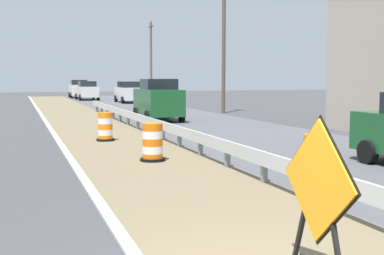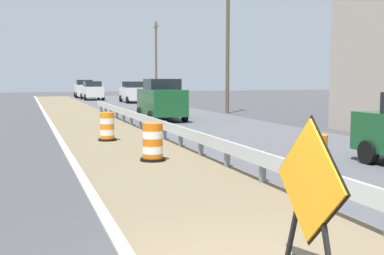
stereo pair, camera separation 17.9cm
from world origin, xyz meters
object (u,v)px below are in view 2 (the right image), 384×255
at_px(traffic_barrel_close, 153,144).
at_px(traffic_barrel_mid, 107,128).
at_px(traffic_barrel_nearest, 314,164).
at_px(utility_pole_far, 156,59).
at_px(car_lead_near_lane, 84,89).
at_px(car_lead_far_lane, 161,100).
at_px(car_trailing_far_lane, 92,91).
at_px(utility_pole_mid, 228,40).
at_px(car_trailing_near_lane, 134,92).
at_px(warning_sign_diamond, 309,188).

distance_m(traffic_barrel_close, traffic_barrel_mid, 4.94).
relative_size(traffic_barrel_nearest, utility_pole_far, 0.14).
distance_m(car_lead_near_lane, car_lead_far_lane, 33.05).
bearing_deg(utility_pole_far, car_trailing_far_lane, 166.84).
xyz_separation_m(car_lead_far_lane, utility_pole_mid, (5.54, 4.05, 3.64)).
bearing_deg(car_trailing_far_lane, car_lead_near_lane, 0.02).
height_order(traffic_barrel_close, utility_pole_mid, utility_pole_mid).
relative_size(traffic_barrel_nearest, car_trailing_far_lane, 0.25).
bearing_deg(car_lead_near_lane, utility_pole_mid, -166.42).
bearing_deg(traffic_barrel_mid, car_trailing_near_lane, 76.24).
bearing_deg(traffic_barrel_close, utility_pole_far, 75.50).
bearing_deg(utility_pole_mid, car_lead_near_lane, 101.66).
relative_size(car_lead_near_lane, car_lead_far_lane, 1.04).
distance_m(car_trailing_near_lane, car_trailing_far_lane, 7.63).
distance_m(traffic_barrel_nearest, car_trailing_far_lane, 44.29).
relative_size(traffic_barrel_close, traffic_barrel_mid, 1.01).
bearing_deg(utility_pole_mid, car_trailing_far_lane, 104.36).
xyz_separation_m(warning_sign_diamond, car_lead_near_lane, (3.52, 54.49, -0.00)).
bearing_deg(traffic_barrel_close, utility_pole_mid, 61.45).
height_order(traffic_barrel_nearest, car_trailing_far_lane, car_trailing_far_lane).
xyz_separation_m(warning_sign_diamond, traffic_barrel_mid, (-0.24, 13.44, -0.56)).
bearing_deg(car_trailing_near_lane, traffic_barrel_nearest, -6.73).
bearing_deg(utility_pole_far, car_trailing_near_lane, -123.03).
relative_size(traffic_barrel_close, car_trailing_near_lane, 0.22).
bearing_deg(car_lead_far_lane, traffic_barrel_nearest, 177.09).
height_order(traffic_barrel_close, car_lead_near_lane, car_lead_near_lane).
height_order(car_lead_near_lane, utility_pole_mid, utility_pole_mid).
xyz_separation_m(traffic_barrel_close, car_lead_far_lane, (3.70, 12.93, 0.65)).
xyz_separation_m(warning_sign_diamond, traffic_barrel_nearest, (2.64, 4.09, -0.53)).
height_order(traffic_barrel_nearest, car_lead_far_lane, car_lead_far_lane).
bearing_deg(traffic_barrel_mid, car_lead_near_lane, 84.78).
bearing_deg(traffic_barrel_close, traffic_barrel_nearest, -61.83).
distance_m(car_trailing_near_lane, utility_pole_far, 7.33).
relative_size(car_lead_near_lane, car_trailing_far_lane, 1.04).
height_order(traffic_barrel_mid, car_trailing_near_lane, car_trailing_near_lane).
bearing_deg(car_lead_far_lane, car_lead_near_lane, 2.21).
distance_m(warning_sign_diamond, utility_pole_mid, 27.47).
relative_size(traffic_barrel_nearest, car_lead_far_lane, 0.25).
distance_m(car_lead_far_lane, utility_pole_mid, 7.77).
height_order(warning_sign_diamond, car_trailing_far_lane, car_trailing_far_lane).
height_order(car_trailing_near_lane, car_trailing_far_lane, car_trailing_near_lane).
height_order(traffic_barrel_mid, utility_pole_far, utility_pole_far).
bearing_deg(warning_sign_diamond, car_trailing_far_lane, -93.91).
bearing_deg(car_trailing_near_lane, traffic_barrel_mid, -14.42).
bearing_deg(car_trailing_far_lane, traffic_barrel_mid, 172.45).
bearing_deg(traffic_barrel_close, traffic_barrel_mid, 95.78).
distance_m(traffic_barrel_nearest, traffic_barrel_mid, 9.78).
bearing_deg(car_lead_far_lane, car_trailing_far_lane, 2.11).
xyz_separation_m(car_lead_far_lane, utility_pole_far, (6.22, 25.39, 3.11)).
distance_m(traffic_barrel_mid, car_trailing_far_lane, 35.14).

